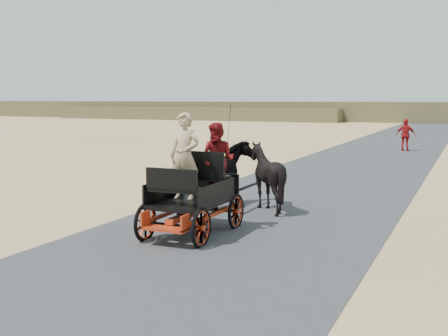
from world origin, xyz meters
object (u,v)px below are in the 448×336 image
at_px(carriage, 193,217).
at_px(horse_left, 227,174).
at_px(horse_right, 267,177).
at_px(pedestrian, 406,135).

relative_size(carriage, horse_left, 1.20).
xyz_separation_m(carriage, horse_left, (-0.55, 3.00, 0.49)).
xyz_separation_m(carriage, horse_right, (0.55, 3.00, 0.49)).
bearing_deg(carriage, horse_left, 100.39).
relative_size(horse_left, pedestrian, 1.16).
bearing_deg(horse_left, pedestrian, -97.73).
bearing_deg(carriage, horse_right, 79.61).
distance_m(horse_left, pedestrian, 18.36).
bearing_deg(horse_left, horse_right, -180.00).
distance_m(horse_left, horse_right, 1.10).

